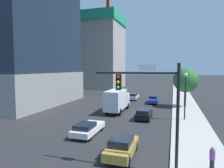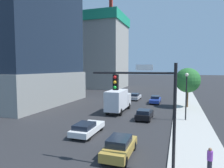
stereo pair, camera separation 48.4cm
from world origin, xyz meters
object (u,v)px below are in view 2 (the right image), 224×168
at_px(car_blue, 155,99).
at_px(street_lamp, 186,89).
at_px(street_tree, 188,80).
at_px(car_silver, 135,96).
at_px(box_truck, 118,100).
at_px(traffic_light_pole, 148,98).
at_px(construction_building, 105,48).
at_px(car_black, 144,114).
at_px(car_white, 87,128).
at_px(car_gold, 120,147).
at_px(pedestrian_purple_shirt, 210,160).

bearing_deg(car_blue, street_lamp, -66.91).
height_order(street_lamp, car_blue, street_lamp).
height_order(street_tree, car_silver, street_tree).
xyz_separation_m(street_tree, box_truck, (-10.08, -6.98, -2.78)).
height_order(traffic_light_pole, box_truck, traffic_light_pole).
bearing_deg(car_blue, construction_building, 127.79).
distance_m(construction_building, box_truck, 40.46).
bearing_deg(street_tree, traffic_light_pole, -98.08).
xyz_separation_m(car_blue, car_black, (0.00, -12.78, -0.03)).
distance_m(street_tree, car_white, 20.89).
bearing_deg(construction_building, car_gold, -68.26).
bearing_deg(car_black, car_silver, 106.18).
distance_m(car_gold, box_truck, 15.29).
bearing_deg(construction_building, car_black, -62.60).
bearing_deg(car_black, car_white, -119.78).
xyz_separation_m(car_blue, pedestrian_purple_shirt, (6.11, -25.04, 0.24)).
height_order(construction_building, car_blue, construction_building).
relative_size(car_gold, car_black, 1.06).
bearing_deg(traffic_light_pole, car_gold, 147.47).
height_order(traffic_light_pole, car_white, traffic_light_pole).
bearing_deg(car_silver, car_gold, -80.55).
relative_size(street_lamp, pedestrian_purple_shirt, 3.73).
bearing_deg(car_blue, car_silver, 148.56).
relative_size(car_silver, box_truck, 0.62).
bearing_deg(car_silver, construction_building, 123.92).
distance_m(car_blue, car_white, 21.14).
bearing_deg(car_silver, box_truck, -90.00).
bearing_deg(car_black, pedestrian_purple_shirt, -63.50).
xyz_separation_m(traffic_light_pole, street_tree, (3.27, 23.02, -0.18)).
height_order(construction_building, car_white, construction_building).
bearing_deg(car_black, car_blue, 90.00).
distance_m(construction_building, street_tree, 39.32).
height_order(street_tree, car_blue, street_tree).
bearing_deg(box_truck, car_gold, -72.81).
relative_size(car_gold, car_white, 0.92).
bearing_deg(street_lamp, car_silver, 123.15).
relative_size(car_black, pedestrian_purple_shirt, 2.53).
relative_size(car_blue, box_truck, 0.65).
height_order(car_gold, pedestrian_purple_shirt, pedestrian_purple_shirt).
distance_m(traffic_light_pole, car_blue, 26.23).
xyz_separation_m(street_tree, car_gold, (-5.57, -21.54, -3.89)).
relative_size(street_tree, car_blue, 1.39).
distance_m(car_gold, car_black, 11.55).
distance_m(construction_building, car_silver, 30.54).
height_order(box_truck, pedestrian_purple_shirt, box_truck).
distance_m(construction_building, car_black, 45.26).
distance_m(construction_building, car_gold, 55.41).
xyz_separation_m(traffic_light_pole, pedestrian_purple_shirt, (3.81, 0.76, -3.88)).
height_order(traffic_light_pole, car_gold, traffic_light_pole).
bearing_deg(car_white, traffic_light_pole, -37.09).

